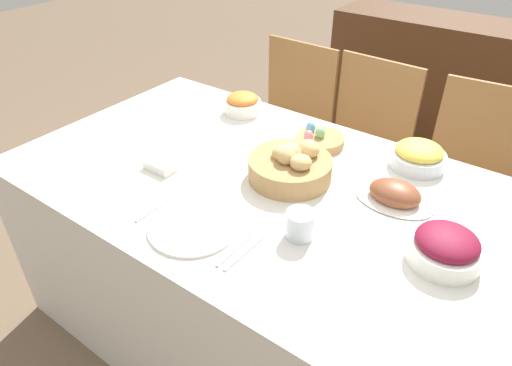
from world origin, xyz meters
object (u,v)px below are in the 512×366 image
Objects in this scene: ham_platter at (395,194)px; pineapple_bowl at (418,156)px; beet_salad_bowl at (445,248)px; chair_far_center at (359,147)px; sideboard at (445,93)px; fork at (155,208)px; drinking_cup at (300,224)px; chair_far_left at (286,123)px; dinner_plate at (193,227)px; egg_basket at (319,139)px; chair_far_right at (469,182)px; carrot_bowl at (243,104)px; knife at (235,249)px; bread_basket at (291,165)px; butter_dish at (161,165)px; spoon at (244,253)px.

ham_platter is 1.33× the size of pineapple_bowl.
ham_platter is 1.30× the size of beet_salad_bowl.
chair_far_center is 0.62× the size of sideboard.
chair_far_center reaches higher than ham_platter.
chair_far_center is 0.69m from pineapple_bowl.
drinking_cup reaches higher than fork.
chair_far_left and chair_far_center have the same top height.
pineapple_bowl is at bearing 60.36° from dinner_plate.
drinking_cup is at bearing -66.38° from egg_basket.
chair_far_right is 1.05m from carrot_bowl.
chair_far_center is 1.22m from knife.
egg_basket is at bearing -92.70° from sideboard.
ham_platter reaches higher than dinner_plate.
knife is at bearing -109.29° from pineapple_bowl.
drinking_cup is at bearing -52.47° from bread_basket.
chair_far_right is at bearing 65.73° from dinner_plate.
sideboard reaches higher than chair_far_center.
chair_far_center is at bearing 104.36° from drinking_cup.
ham_platter is at bearing -16.26° from carrot_bowl.
bread_basket is (0.08, -0.79, 0.32)m from chair_far_center.
pineapple_bowl is at bearing 37.29° from butter_dish.
beet_salad_bowl is at bearing 30.08° from knife.
chair_far_center reaches higher than drinking_cup.
drinking_cup is (0.08, 0.15, 0.04)m from spoon.
bread_basket reaches higher than spoon.
bread_basket is 1.45× the size of beet_salad_bowl.
fork is 1.96× the size of drinking_cup.
pineapple_bowl is 1.16× the size of spoon.
spoon is 1.96× the size of drinking_cup.
dinner_plate is (0.43, -1.18, 0.28)m from chair_far_left.
carrot_bowl is (-0.35, -0.49, 0.32)m from chair_far_center.
knife is at bearing -1.66° from fork.
carrot_bowl is at bearing 103.78° from fork.
dinner_plate is (0.35, -0.70, -0.04)m from carrot_bowl.
egg_basket reaches higher than spoon.
chair_far_left is (-0.96, 0.00, 0.00)m from chair_far_right.
chair_far_left is 1.00× the size of chair_far_center.
beet_salad_bowl is at bearing -51.71° from chair_far_center.
chair_far_right is 4.94× the size of egg_basket.
chair_far_right reaches higher than carrot_bowl.
chair_far_left is 1.35m from knife.
beet_salad_bowl is at bearing 21.10° from drinking_cup.
chair_far_center is 0.68m from carrot_bowl.
butter_dish is at bearing -127.31° from egg_basket.
butter_dish is at bearing -103.93° from chair_far_center.
spoon is at bearing -1.66° from fork.
butter_dish reaches higher than fork.
carrot_bowl is at bearing -155.26° from chair_far_right.
fork is (-0.58, -0.47, -0.02)m from ham_platter.
chair_far_center is 1.13m from beet_salad_bowl.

